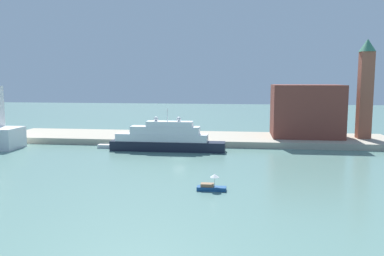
# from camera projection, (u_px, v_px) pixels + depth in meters

# --- Properties ---
(ground) EXTENTS (400.00, 400.00, 0.00)m
(ground) POSITION_uv_depth(u_px,v_px,m) (179.00, 159.00, 89.19)
(ground) COLOR slate
(quay_dock) EXTENTS (110.00, 20.57, 1.66)m
(quay_dock) POSITION_uv_depth(u_px,v_px,m) (193.00, 138.00, 114.96)
(quay_dock) COLOR #ADA38E
(quay_dock) RESTS_ON ground
(large_yacht) EXTENTS (28.84, 4.15, 10.71)m
(large_yacht) POSITION_uv_depth(u_px,v_px,m) (166.00, 139.00, 99.14)
(large_yacht) COLOR black
(large_yacht) RESTS_ON ground
(small_motorboat) EXTENTS (4.74, 1.59, 2.74)m
(small_motorboat) POSITION_uv_depth(u_px,v_px,m) (211.00, 186.00, 63.97)
(small_motorboat) COLOR navy
(small_motorboat) RESTS_ON ground
(work_barge) EXTENTS (6.31, 1.83, 0.90)m
(work_barge) POSITION_uv_depth(u_px,v_px,m) (110.00, 146.00, 103.49)
(work_barge) COLOR silver
(work_barge) RESTS_ON ground
(harbor_building) EXTENTS (19.07, 15.00, 14.66)m
(harbor_building) POSITION_uv_depth(u_px,v_px,m) (306.00, 111.00, 112.41)
(harbor_building) COLOR brown
(harbor_building) RESTS_ON quay_dock
(bell_tower) EXTENTS (4.48, 4.48, 27.05)m
(bell_tower) POSITION_uv_depth(u_px,v_px,m) (365.00, 86.00, 107.89)
(bell_tower) COLOR #93513D
(bell_tower) RESTS_ON quay_dock
(parked_car) EXTENTS (3.90, 1.69, 1.32)m
(parked_car) POSITION_uv_depth(u_px,v_px,m) (150.00, 136.00, 109.66)
(parked_car) COLOR #1E4C99
(parked_car) RESTS_ON quay_dock
(person_figure) EXTENTS (0.36, 0.36, 1.67)m
(person_figure) POSITION_uv_depth(u_px,v_px,m) (165.00, 136.00, 107.85)
(person_figure) COLOR maroon
(person_figure) RESTS_ON quay_dock
(mooring_bollard) EXTENTS (0.48, 0.48, 0.72)m
(mooring_bollard) POSITION_uv_depth(u_px,v_px,m) (201.00, 139.00, 105.75)
(mooring_bollard) COLOR black
(mooring_bollard) RESTS_ON quay_dock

